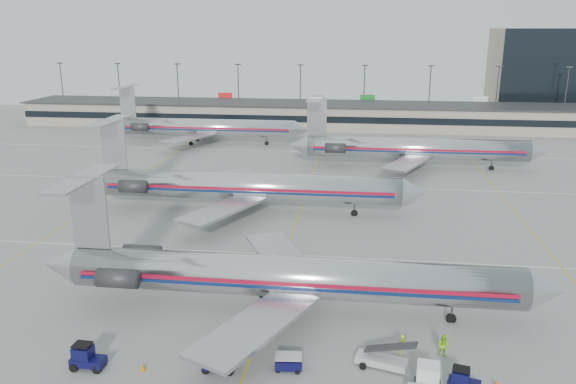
% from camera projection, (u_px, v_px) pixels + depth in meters
% --- Properties ---
extents(ground, '(260.00, 260.00, 0.00)m').
position_uv_depth(ground, '(271.00, 294.00, 54.16)').
color(ground, gray).
rests_on(ground, ground).
extents(apron_markings, '(160.00, 0.15, 0.02)m').
position_uv_depth(apron_markings, '(285.00, 255.00, 63.68)').
color(apron_markings, silver).
rests_on(apron_markings, ground).
extents(terminal, '(162.00, 17.00, 6.25)m').
position_uv_depth(terminal, '(329.00, 115.00, 146.65)').
color(terminal, gray).
rests_on(terminal, ground).
extents(light_mast_row, '(163.60, 0.40, 15.28)m').
position_uv_depth(light_mast_row, '(332.00, 89.00, 158.51)').
color(light_mast_row, '#38383D').
rests_on(light_mast_row, ground).
extents(distant_building, '(30.00, 20.00, 25.00)m').
position_uv_depth(distant_building, '(546.00, 73.00, 165.19)').
color(distant_building, tan).
rests_on(distant_building, ground).
extents(jet_foreground, '(46.70, 27.50, 12.22)m').
position_uv_depth(jet_foreground, '(281.00, 276.00, 49.83)').
color(jet_foreground, silver).
rests_on(jet_foreground, ground).
extents(jet_second_row, '(48.78, 28.72, 12.77)m').
position_uv_depth(jet_second_row, '(242.00, 186.00, 77.91)').
color(jet_second_row, silver).
rests_on(jet_second_row, ground).
extents(jet_third_row, '(46.95, 28.88, 12.84)m').
position_uv_depth(jet_third_row, '(411.00, 148.00, 102.84)').
color(jet_third_row, silver).
rests_on(jet_third_row, ground).
extents(jet_back_row, '(46.35, 28.51, 12.67)m').
position_uv_depth(jet_back_row, '(203.00, 127.00, 125.27)').
color(jet_back_row, silver).
rests_on(jet_back_row, ground).
extents(tug_left, '(2.57, 1.38, 2.05)m').
position_uv_depth(tug_left, '(86.00, 357.00, 42.08)').
color(tug_left, '#090932').
rests_on(tug_left, ground).
extents(tug_center, '(2.57, 1.46, 2.00)m').
position_uv_depth(tug_center, '(217.00, 359.00, 41.83)').
color(tug_center, '#090932').
rests_on(tug_center, ground).
extents(tug_right, '(2.42, 1.60, 1.81)m').
position_uv_depth(tug_right, '(463.00, 381.00, 39.45)').
color(tug_right, '#090932').
rests_on(tug_right, ground).
extents(cart_inner, '(2.11, 1.54, 1.13)m').
position_uv_depth(cart_inner, '(289.00, 362.00, 42.07)').
color(cart_inner, '#090932').
rests_on(cart_inner, ground).
extents(uld_container, '(2.06, 1.79, 1.98)m').
position_uv_depth(uld_container, '(428.00, 377.00, 39.58)').
color(uld_container, '#2D2D30').
rests_on(uld_container, ground).
extents(belt_loader, '(4.68, 2.37, 2.39)m').
position_uv_depth(belt_loader, '(383.00, 359.00, 42.38)').
color(belt_loader, '#A9A9A9').
rests_on(belt_loader, ground).
extents(ramp_worker_near, '(0.70, 0.67, 1.62)m').
position_uv_depth(ramp_worker_near, '(402.00, 344.00, 44.05)').
color(ramp_worker_near, '#B5E715').
rests_on(ramp_worker_near, ground).
extents(ramp_worker_far, '(1.07, 0.93, 1.88)m').
position_uv_depth(ramp_worker_far, '(444.00, 346.00, 43.60)').
color(ramp_worker_far, '#87D313').
rests_on(ramp_worker_far, ground).
extents(cone_right, '(0.49, 0.49, 0.58)m').
position_uv_depth(cone_right, '(497.00, 383.00, 40.03)').
color(cone_right, '#CE6306').
rests_on(cone_right, ground).
extents(cone_left, '(0.57, 0.57, 0.64)m').
position_uv_depth(cone_left, '(142.00, 366.00, 42.00)').
color(cone_left, '#CE6306').
rests_on(cone_left, ground).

